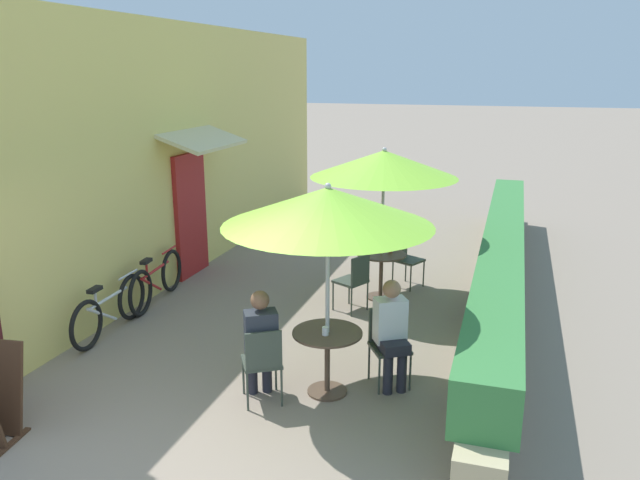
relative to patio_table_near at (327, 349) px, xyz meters
name	(u,v)px	position (x,y,z in m)	size (l,w,h in m)	color
ground_plane	(149,479)	(-1.04, -1.92, -0.52)	(120.00, 120.00, 0.00)	gray
cafe_facade_wall	(192,151)	(-3.58, 3.74, 1.57)	(0.98, 11.58, 4.20)	#E0CC6B
planter_hedge	(501,262)	(1.71, 3.77, 0.02)	(0.60, 10.58, 1.01)	tan
patio_table_near	(327,349)	(0.00, 0.00, 0.00)	(0.76, 0.76, 0.72)	brown
patio_umbrella_near	(328,207)	(0.00, 0.00, 1.58)	(2.20, 2.20, 2.35)	#B7B7BC
cafe_chair_near_left	(388,340)	(0.58, 0.44, 0.00)	(0.55, 0.55, 0.87)	#384238
seated_patron_near_left	(392,330)	(0.64, 0.34, 0.17)	(0.48, 0.51, 1.25)	#23232D
cafe_chair_near_right	(263,359)	(-0.58, -0.44, 0.00)	(0.55, 0.55, 0.87)	#384238
seated_patron_near_right	(261,340)	(-0.64, -0.34, 0.17)	(0.48, 0.51, 1.25)	#23232D
coffee_cup_near	(325,331)	(0.00, -0.08, 0.25)	(0.07, 0.07, 0.09)	white
patio_table_mid	(381,266)	(-0.06, 3.09, 0.00)	(0.76, 0.76, 0.72)	brown
patio_umbrella_mid	(384,164)	(-0.06, 3.09, 1.58)	(2.20, 2.20, 2.35)	#B7B7BC
cafe_chair_mid_left	(354,278)	(-0.31, 2.41, 0.00)	(0.54, 0.54, 0.87)	#384238
cafe_chair_mid_right	(405,255)	(0.19, 3.77, 0.00)	(0.54, 0.54, 0.87)	#384238
coffee_cup_mid	(390,249)	(0.05, 3.21, 0.25)	(0.07, 0.07, 0.09)	#B73D3D
bicycle_leaning	(110,309)	(-3.24, 0.65, -0.17)	(0.14, 1.72, 0.75)	black
bicycle_second	(157,280)	(-3.27, 1.86, -0.16)	(0.24, 1.73, 0.77)	black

